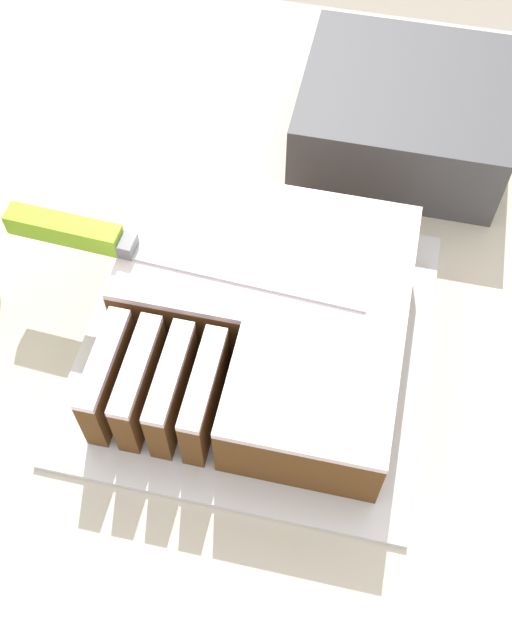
# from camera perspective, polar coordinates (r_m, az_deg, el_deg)

# --- Properties ---
(ground_plane) EXTENTS (8.00, 8.00, 0.00)m
(ground_plane) POSITION_cam_1_polar(r_m,az_deg,el_deg) (1.55, 0.60, -19.21)
(ground_plane) COLOR #9E9384
(countertop) EXTENTS (1.40, 1.10, 0.89)m
(countertop) POSITION_cam_1_polar(r_m,az_deg,el_deg) (1.13, 0.80, -13.98)
(countertop) COLOR beige
(countertop) RESTS_ON ground_plane
(cake_board) EXTENTS (0.33, 0.33, 0.01)m
(cake_board) POSITION_cam_1_polar(r_m,az_deg,el_deg) (0.73, -0.00, -1.74)
(cake_board) COLOR silver
(cake_board) RESTS_ON countertop
(cake) EXTENTS (0.27, 0.27, 0.08)m
(cake) POSITION_cam_1_polar(r_m,az_deg,el_deg) (0.69, 0.64, 0.37)
(cake) COLOR brown
(cake) RESTS_ON cake_board
(knife) EXTENTS (0.34, 0.04, 0.02)m
(knife) POSITION_cam_1_polar(r_m,az_deg,el_deg) (0.70, -11.71, 6.08)
(knife) COLOR silver
(knife) RESTS_ON cake
(storage_box) EXTENTS (0.23, 0.21, 0.09)m
(storage_box) POSITION_cam_1_polar(r_m,az_deg,el_deg) (0.88, 11.11, 15.12)
(storage_box) COLOR #47474C
(storage_box) RESTS_ON countertop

